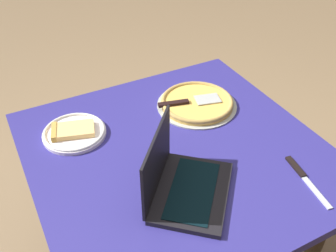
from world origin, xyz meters
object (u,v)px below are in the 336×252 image
laptop (181,182)px  pizza_plate (74,132)px  table_knife (303,176)px  pizza_tray (197,103)px  dining_table (177,167)px

laptop → pizza_plate: 0.49m
table_knife → pizza_tray: bearing=-79.0°
dining_table → table_knife: table_knife is taller
laptop → pizza_plate: laptop is taller
laptop → pizza_tray: (-0.29, -0.39, -0.03)m
table_knife → pizza_plate: bearing=-42.9°
pizza_plate → pizza_tray: bearing=174.6°
pizza_tray → table_knife: pizza_tray is taller
dining_table → pizza_tray: (-0.21, -0.21, 0.10)m
dining_table → laptop: bearing=64.1°
dining_table → pizza_tray: pizza_tray is taller
dining_table → pizza_plate: size_ratio=4.31×
pizza_tray → table_knife: 0.53m
dining_table → table_knife: (-0.31, 0.31, 0.09)m
dining_table → pizza_plate: 0.41m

